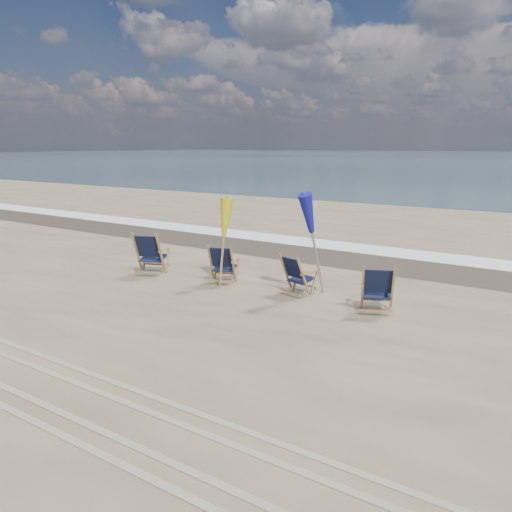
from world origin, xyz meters
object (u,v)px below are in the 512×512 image
Objects in this scene: beach_chair_0 at (160,254)px; umbrella_blue at (316,213)px; beach_chair_2 at (303,277)px; umbrella_yellow at (223,222)px; beach_chair_3 at (393,290)px; beach_chair_1 at (233,265)px.

umbrella_blue reaches higher than beach_chair_0.
umbrella_blue is (0.16, 0.23, 1.35)m from beach_chair_2.
umbrella_yellow is at bearing 163.09° from beach_chair_0.
beach_chair_0 is at bearing -175.14° from umbrella_yellow.
umbrella_blue is (2.14, 0.40, 0.31)m from umbrella_yellow.
umbrella_yellow is at bearing -169.53° from umbrella_blue.
beach_chair_2 is at bearing -23.43° from beach_chair_3.
beach_chair_2 is 0.92× the size of beach_chair_3.
umbrella_blue is at bearing 10.47° from umbrella_yellow.
beach_chair_3 reaches higher than beach_chair_1.
beach_chair_1 is at bearing 52.07° from umbrella_yellow.
umbrella_blue is at bearing -30.89° from beach_chair_3.
beach_chair_3 is at bearing -8.97° from umbrella_blue.
beach_chair_3 is at bearing 1.64° from umbrella_yellow.
beach_chair_0 is 5.76m from beach_chair_3.
beach_chair_1 reaches higher than beach_chair_2.
umbrella_yellow reaches higher than beach_chair_3.
beach_chair_0 is at bearing -172.09° from umbrella_blue.
beach_chair_0 reaches higher than beach_chair_2.
beach_chair_0 is 4.19m from umbrella_blue.
umbrella_blue is (2.00, 0.21, 1.32)m from beach_chair_1.
beach_chair_0 is 1.16× the size of beach_chair_1.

